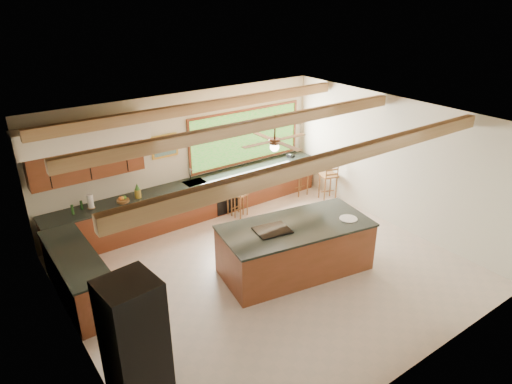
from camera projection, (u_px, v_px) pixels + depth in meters
ground at (268, 271)px, 9.06m from camera, size 7.20×7.20×0.00m
room_shell at (241, 159)px, 8.55m from camera, size 7.27×6.54×3.02m
counter_run at (172, 215)px, 10.30m from camera, size 7.12×3.10×1.26m
island at (295, 248)px, 8.91m from camera, size 3.10×1.85×1.03m
refrigerator at (134, 340)px, 6.01m from camera, size 0.78×0.76×1.83m
bar_stool_a at (236, 195)px, 11.06m from camera, size 0.38×0.38×0.94m
bar_stool_b at (240, 195)px, 11.00m from camera, size 0.43×0.43×0.96m
bar_stool_c at (302, 174)px, 12.15m from camera, size 0.39×0.39×1.02m
bar_stool_d at (330, 176)px, 11.80m from camera, size 0.52×0.52×1.15m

